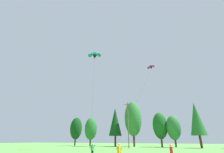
{
  "coord_description": "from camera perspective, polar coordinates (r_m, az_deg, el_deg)",
  "views": [
    {
      "loc": [
        5.97,
        3.49,
        1.99
      ],
      "look_at": [
        -1.5,
        20.64,
        9.5
      ],
      "focal_mm": 25.52,
      "sensor_mm": 36.0,
      "label": 1
    }
  ],
  "objects": [
    {
      "name": "treeline_tree_b",
      "position": [
        61.43,
        -7.59,
        -18.05
      ],
      "size": [
        4.43,
        4.43,
        9.74
      ],
      "color": "#472D19",
      "rests_on": "ground_plane"
    },
    {
      "name": "kite_flyer_mid",
      "position": [
        17.34,
        2.7,
        -25.14
      ],
      "size": [
        0.73,
        0.74,
        1.69
      ],
      "color": "black",
      "rests_on": "ground_plane"
    },
    {
      "name": "utility_pole",
      "position": [
        46.64,
        5.8,
        -16.33
      ],
      "size": [
        2.2,
        0.26,
        12.28
      ],
      "color": "brown",
      "rests_on": "ground_plane"
    },
    {
      "name": "parafoil_kite_mid_magenta",
      "position": [
        42.21,
        13.79,
        3.27
      ],
      "size": [
        2.17,
        22.37,
        18.45
      ],
      "color": "#D12893"
    },
    {
      "name": "treeline_tree_g",
      "position": [
        53.6,
        27.98,
        -13.12
      ],
      "size": [
        4.37,
        4.37,
        12.57
      ],
      "color": "#472D19",
      "rests_on": "ground_plane"
    },
    {
      "name": "treeline_tree_d",
      "position": [
        58.19,
        7.55,
        -14.67
      ],
      "size": [
        5.86,
        5.86,
        15.03
      ],
      "color": "#472D19",
      "rests_on": "ground_plane"
    },
    {
      "name": "treeline_tree_e",
      "position": [
        56.95,
        16.82,
        -16.5
      ],
      "size": [
        4.68,
        4.68,
        10.66
      ],
      "color": "#472D19",
      "rests_on": "ground_plane"
    },
    {
      "name": "kite_flyer_far",
      "position": [
        17.08,
        20.56,
        -24.0
      ],
      "size": [
        0.27,
        0.58,
        1.69
      ],
      "color": "navy",
      "rests_on": "ground_plane"
    },
    {
      "name": "treeline_tree_f",
      "position": [
        55.8,
        21.18,
        -16.66
      ],
      "size": [
        4.35,
        4.35,
        9.44
      ],
      "color": "#472D19",
      "rests_on": "ground_plane"
    },
    {
      "name": "treeline_tree_c",
      "position": [
        59.78,
        1.15,
        -15.84
      ],
      "size": [
        4.5,
        4.5,
        13.2
      ],
      "color": "#472D19",
      "rests_on": "ground_plane"
    },
    {
      "name": "treeline_tree_a",
      "position": [
        68.68,
        -12.73,
        -17.66
      ],
      "size": [
        4.67,
        4.67,
        10.63
      ],
      "color": "#472D19",
      "rests_on": "ground_plane"
    },
    {
      "name": "kite_flyer_near",
      "position": [
        21.16,
        -7.0,
        -24.42
      ],
      "size": [
        0.62,
        0.65,
        1.69
      ],
      "color": "black",
      "rests_on": "ground_plane"
    },
    {
      "name": "parafoil_kite_high_teal",
      "position": [
        46.65,
        -6.24,
        7.53
      ],
      "size": [
        11.81,
        17.83,
        24.2
      ],
      "color": "teal"
    }
  ]
}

